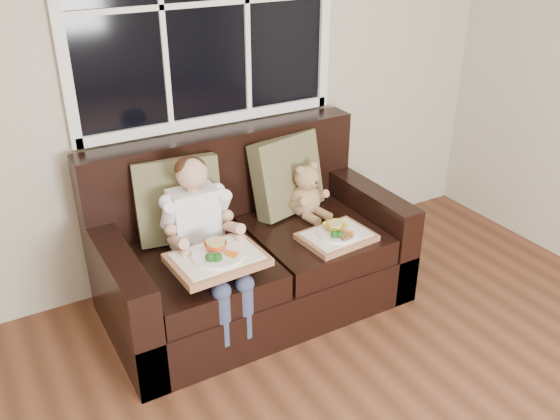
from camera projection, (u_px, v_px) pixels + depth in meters
window_back at (204, 3)px, 3.21m from camera, size 1.62×0.04×1.37m
loveseat at (249, 254)px, 3.46m from camera, size 1.70×0.92×0.96m
pillow_left at (178, 200)px, 3.25m from camera, size 0.49×0.29×0.48m
pillow_right at (287, 175)px, 3.56m from camera, size 0.50×0.32×0.48m
child at (202, 227)px, 3.07m from camera, size 0.36×0.59×0.83m
teddy_bear at (306, 194)px, 3.54m from camera, size 0.22×0.27×0.34m
tray_left at (217, 258)px, 2.91m from camera, size 0.47×0.36×0.10m
tray_right at (337, 235)px, 3.31m from camera, size 0.41×0.33×0.09m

